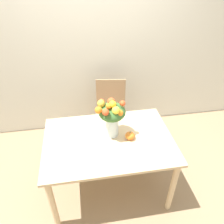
# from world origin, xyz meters

# --- Properties ---
(ground_plane) EXTENTS (12.00, 12.00, 0.00)m
(ground_plane) POSITION_xyz_m (0.00, 0.00, 0.00)
(ground_plane) COLOR #8E7556
(wall_back) EXTENTS (8.00, 0.06, 2.70)m
(wall_back) POSITION_xyz_m (0.00, 1.27, 1.35)
(wall_back) COLOR silver
(wall_back) RESTS_ON ground_plane
(dining_table) EXTENTS (1.31, 0.90, 0.76)m
(dining_table) POSITION_xyz_m (0.00, 0.00, 0.66)
(dining_table) COLOR #D1B284
(dining_table) RESTS_ON ground_plane
(flower_vase) EXTENTS (0.30, 0.28, 0.45)m
(flower_vase) POSITION_xyz_m (0.04, 0.07, 1.01)
(flower_vase) COLOR silver
(flower_vase) RESTS_ON dining_table
(pumpkin) EXTENTS (0.10, 0.10, 0.09)m
(pumpkin) POSITION_xyz_m (0.22, -0.02, 0.80)
(pumpkin) COLOR orange
(pumpkin) RESTS_ON dining_table
(dining_chair_near_window) EXTENTS (0.48, 0.48, 0.95)m
(dining_chair_near_window) POSITION_xyz_m (0.15, 0.80, 0.50)
(dining_chair_near_window) COLOR #9E7A56
(dining_chair_near_window) RESTS_ON ground_plane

